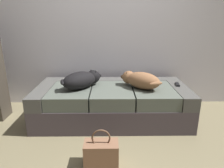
{
  "coord_description": "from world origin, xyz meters",
  "views": [
    {
      "loc": [
        -0.03,
        -1.61,
        1.32
      ],
      "look_at": [
        0.0,
        0.9,
        0.52
      ],
      "focal_mm": 32.43,
      "sensor_mm": 36.0,
      "label": 1
    }
  ],
  "objects_px": {
    "couch": "(112,103)",
    "tv_remote": "(177,84)",
    "dog_dark": "(82,80)",
    "dog_tan": "(140,80)",
    "handbag": "(101,153)"
  },
  "relations": [
    {
      "from": "tv_remote",
      "to": "handbag",
      "type": "bearing_deg",
      "value": -126.23
    },
    {
      "from": "couch",
      "to": "dog_dark",
      "type": "relative_size",
      "value": 3.65
    },
    {
      "from": "tv_remote",
      "to": "handbag",
      "type": "distance_m",
      "value": 1.46
    },
    {
      "from": "couch",
      "to": "handbag",
      "type": "bearing_deg",
      "value": -96.65
    },
    {
      "from": "dog_dark",
      "to": "dog_tan",
      "type": "bearing_deg",
      "value": -0.87
    },
    {
      "from": "dog_tan",
      "to": "handbag",
      "type": "relative_size",
      "value": 1.47
    },
    {
      "from": "couch",
      "to": "dog_tan",
      "type": "bearing_deg",
      "value": -9.2
    },
    {
      "from": "couch",
      "to": "tv_remote",
      "type": "bearing_deg",
      "value": 2.98
    },
    {
      "from": "couch",
      "to": "dog_tan",
      "type": "xyz_separation_m",
      "value": [
        0.37,
        -0.06,
        0.34
      ]
    },
    {
      "from": "couch",
      "to": "tv_remote",
      "type": "height_order",
      "value": "tv_remote"
    },
    {
      "from": "tv_remote",
      "to": "couch",
      "type": "bearing_deg",
      "value": -168.18
    },
    {
      "from": "couch",
      "to": "tv_remote",
      "type": "xyz_separation_m",
      "value": [
        0.89,
        0.05,
        0.25
      ]
    },
    {
      "from": "couch",
      "to": "tv_remote",
      "type": "relative_size",
      "value": 13.41
    },
    {
      "from": "couch",
      "to": "dog_dark",
      "type": "bearing_deg",
      "value": -172.96
    },
    {
      "from": "dog_tan",
      "to": "tv_remote",
      "type": "xyz_separation_m",
      "value": [
        0.52,
        0.11,
        -0.1
      ]
    }
  ]
}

